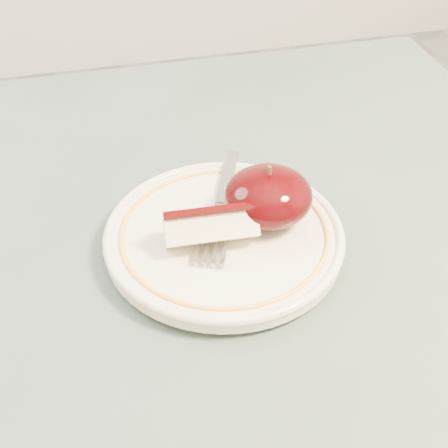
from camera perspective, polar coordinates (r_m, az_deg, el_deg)
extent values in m
cylinder|color=brown|center=(1.17, 11.84, -2.90)|extent=(0.05, 0.05, 0.71)
cube|color=#485951|center=(0.54, -5.73, -9.59)|extent=(0.90, 0.90, 0.04)
cylinder|color=beige|center=(0.57, 0.00, -1.89)|extent=(0.12, 0.12, 0.01)
cylinder|color=beige|center=(0.57, 0.00, -1.22)|extent=(0.22, 0.22, 0.01)
torus|color=beige|center=(0.57, 0.00, -0.85)|extent=(0.22, 0.22, 0.01)
torus|color=gold|center=(0.56, 0.00, -0.74)|extent=(0.19, 0.19, 0.00)
ellipsoid|color=black|center=(0.57, 4.04, 2.52)|extent=(0.08, 0.08, 0.05)
cylinder|color=#472D19|center=(0.55, 4.18, 4.80)|extent=(0.00, 0.00, 0.01)
cube|color=#FDF0BB|center=(0.54, -1.21, -0.36)|extent=(0.08, 0.04, 0.04)
cube|color=#2E0101|center=(0.53, -1.24, 1.24)|extent=(0.08, 0.01, 0.00)
cube|color=gray|center=(0.62, 0.32, 4.30)|extent=(0.04, 0.09, 0.00)
cube|color=gray|center=(0.58, -0.40, 1.01)|extent=(0.02, 0.03, 0.00)
cube|color=gray|center=(0.56, -0.74, -0.50)|extent=(0.03, 0.03, 0.00)
cube|color=gray|center=(0.54, 0.07, -2.50)|extent=(0.02, 0.03, 0.00)
cube|color=gray|center=(0.54, -0.75, -2.42)|extent=(0.02, 0.03, 0.00)
cube|color=gray|center=(0.54, -1.57, -2.35)|extent=(0.02, 0.03, 0.00)
cube|color=gray|center=(0.54, -2.38, -2.27)|extent=(0.02, 0.03, 0.00)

